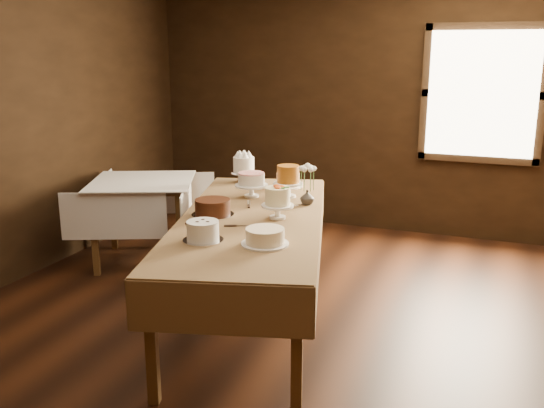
{
  "coord_description": "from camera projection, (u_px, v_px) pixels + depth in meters",
  "views": [
    {
      "loc": [
        1.58,
        -3.85,
        2.08
      ],
      "look_at": [
        0.0,
        0.2,
        0.95
      ],
      "focal_mm": 39.93,
      "sensor_mm": 36.0,
      "label": 1
    }
  ],
  "objects": [
    {
      "name": "cake_lattice",
      "position": [
        251.0,
        186.0,
        5.16
      ],
      "size": [
        0.28,
        0.28,
        0.21
      ],
      "color": "white",
      "rests_on": "display_table"
    },
    {
      "name": "cake_swirl",
      "position": [
        203.0,
        232.0,
        3.98
      ],
      "size": [
        0.3,
        0.3,
        0.14
      ],
      "color": "silver",
      "rests_on": "display_table"
    },
    {
      "name": "side_table",
      "position": [
        142.0,
        191.0,
        5.91
      ],
      "size": [
        1.27,
        1.27,
        0.82
      ],
      "rotation": [
        0.0,
        0.0,
        0.41
      ],
      "color": "#4E3214",
      "rests_on": "ground"
    },
    {
      "name": "cake_cream",
      "position": [
        265.0,
        237.0,
        3.92
      ],
      "size": [
        0.31,
        0.31,
        0.11
      ],
      "color": "white",
      "rests_on": "display_table"
    },
    {
      "name": "display_table",
      "position": [
        251.0,
        224.0,
        4.62
      ],
      "size": [
        1.74,
        2.87,
        0.83
      ],
      "rotation": [
        0.0,
        0.0,
        0.27
      ],
      "color": "#4E3214",
      "rests_on": "ground"
    },
    {
      "name": "flower_bouquet",
      "position": [
        307.0,
        176.0,
        4.88
      ],
      "size": [
        0.14,
        0.14,
        0.2
      ],
      "primitive_type": null,
      "color": "white",
      "rests_on": "flower_vase"
    },
    {
      "name": "cake_server_c",
      "position": [
        249.0,
        203.0,
        4.98
      ],
      "size": [
        0.12,
        0.23,
        0.01
      ],
      "primitive_type": "cube",
      "rotation": [
        0.0,
        0.0,
        1.98
      ],
      "color": "silver",
      "rests_on": "display_table"
    },
    {
      "name": "cake_flowers",
      "position": [
        278.0,
        204.0,
        4.51
      ],
      "size": [
        0.24,
        0.24,
        0.25
      ],
      "color": "white",
      "rests_on": "display_table"
    },
    {
      "name": "cake_chocolate",
      "position": [
        213.0,
        208.0,
        4.6
      ],
      "size": [
        0.33,
        0.33,
        0.13
      ],
      "color": "silver",
      "rests_on": "display_table"
    },
    {
      "name": "cake_caramel",
      "position": [
        288.0,
        183.0,
        5.15
      ],
      "size": [
        0.27,
        0.27,
        0.29
      ],
      "color": "white",
      "rests_on": "display_table"
    },
    {
      "name": "cake_server_e",
      "position": [
        208.0,
        224.0,
        4.37
      ],
      "size": [
        0.24,
        0.09,
        0.01
      ],
      "primitive_type": "cube",
      "rotation": [
        0.0,
        0.0,
        0.29
      ],
      "color": "silver",
      "rests_on": "display_table"
    },
    {
      "name": "cake_speckled",
      "position": [
        288.0,
        180.0,
        5.55
      ],
      "size": [
        0.29,
        0.29,
        0.13
      ],
      "color": "white",
      "rests_on": "display_table"
    },
    {
      "name": "cake_server_a",
      "position": [
        247.0,
        226.0,
        4.33
      ],
      "size": [
        0.23,
        0.12,
        0.01
      ],
      "primitive_type": "cube",
      "rotation": [
        0.0,
        0.0,
        0.42
      ],
      "color": "silver",
      "rests_on": "display_table"
    },
    {
      "name": "cake_meringue",
      "position": [
        244.0,
        170.0,
        5.73
      ],
      "size": [
        0.27,
        0.27,
        0.25
      ],
      "color": "silver",
      "rests_on": "display_table"
    },
    {
      "name": "cake_server_d",
      "position": [
        295.0,
        206.0,
        4.89
      ],
      "size": [
        0.18,
        0.19,
        0.01
      ],
      "primitive_type": "cube",
      "rotation": [
        0.0,
        0.0,
        0.82
      ],
      "color": "silver",
      "rests_on": "display_table"
    },
    {
      "name": "window",
      "position": [
        482.0,
        94.0,
        6.34
      ],
      "size": [
        1.1,
        0.05,
        1.3
      ],
      "primitive_type": "cube",
      "color": "#FFEABF",
      "rests_on": "wall_back"
    },
    {
      "name": "wall_back",
      "position": [
        361.0,
        109.0,
        6.9
      ],
      "size": [
        5.0,
        0.02,
        2.8
      ],
      "primitive_type": "cube",
      "color": "black",
      "rests_on": "ground"
    },
    {
      "name": "floor",
      "position": [
        262.0,
        332.0,
        4.55
      ],
      "size": [
        5.0,
        6.0,
        0.01
      ],
      "primitive_type": "cube",
      "color": "black",
      "rests_on": "ground"
    },
    {
      "name": "flower_vase",
      "position": [
        307.0,
        197.0,
        4.92
      ],
      "size": [
        0.16,
        0.16,
        0.12
      ],
      "primitive_type": "imported",
      "rotation": [
        0.0,
        0.0,
        5.5
      ],
      "color": "#2D2823",
      "rests_on": "display_table"
    }
  ]
}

